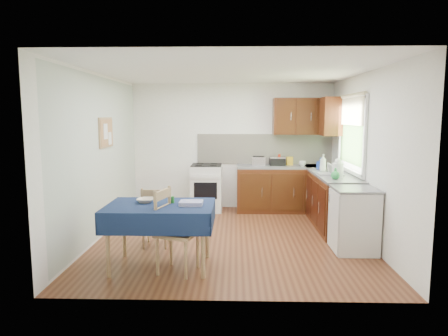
{
  "coord_description": "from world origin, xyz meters",
  "views": [
    {
      "loc": [
        0.06,
        -5.93,
        1.86
      ],
      "look_at": [
        -0.11,
        0.13,
        1.07
      ],
      "focal_mm": 32.0,
      "sensor_mm": 36.0,
      "label": 1
    }
  ],
  "objects_px": {
    "chair_near": "(174,228)",
    "toaster": "(259,161)",
    "dish_rack": "(330,173)",
    "kettle": "(338,169)",
    "sandwich_press": "(277,161)",
    "chair_far": "(156,215)",
    "dining_table": "(160,213)"
  },
  "relations": [
    {
      "from": "sandwich_press",
      "to": "dish_rack",
      "type": "height_order",
      "value": "dish_rack"
    },
    {
      "from": "chair_near",
      "to": "kettle",
      "type": "distance_m",
      "value": 2.95
    },
    {
      "from": "chair_far",
      "to": "chair_near",
      "type": "height_order",
      "value": "chair_near"
    },
    {
      "from": "chair_near",
      "to": "kettle",
      "type": "bearing_deg",
      "value": -37.19
    },
    {
      "from": "toaster",
      "to": "kettle",
      "type": "relative_size",
      "value": 0.87
    },
    {
      "from": "sandwich_press",
      "to": "kettle",
      "type": "relative_size",
      "value": 1.0
    },
    {
      "from": "chair_far",
      "to": "dish_rack",
      "type": "relative_size",
      "value": 2.21
    },
    {
      "from": "toaster",
      "to": "dish_rack",
      "type": "height_order",
      "value": "toaster"
    },
    {
      "from": "toaster",
      "to": "sandwich_press",
      "type": "xyz_separation_m",
      "value": [
        0.37,
        0.1,
        -0.01
      ]
    },
    {
      "from": "dining_table",
      "to": "chair_near",
      "type": "bearing_deg",
      "value": -61.18
    },
    {
      "from": "toaster",
      "to": "dish_rack",
      "type": "bearing_deg",
      "value": -50.44
    },
    {
      "from": "dining_table",
      "to": "kettle",
      "type": "relative_size",
      "value": 4.43
    },
    {
      "from": "dining_table",
      "to": "kettle",
      "type": "distance_m",
      "value": 3.0
    },
    {
      "from": "chair_near",
      "to": "kettle",
      "type": "height_order",
      "value": "kettle"
    },
    {
      "from": "toaster",
      "to": "chair_near",
      "type": "bearing_deg",
      "value": -116.48
    },
    {
      "from": "chair_far",
      "to": "kettle",
      "type": "distance_m",
      "value": 2.92
    },
    {
      "from": "dining_table",
      "to": "toaster",
      "type": "height_order",
      "value": "toaster"
    },
    {
      "from": "sandwich_press",
      "to": "toaster",
      "type": "bearing_deg",
      "value": -151.56
    },
    {
      "from": "chair_far",
      "to": "sandwich_press",
      "type": "relative_size",
      "value": 2.95
    },
    {
      "from": "dish_rack",
      "to": "dining_table",
      "type": "bearing_deg",
      "value": -143.53
    },
    {
      "from": "dining_table",
      "to": "chair_near",
      "type": "xyz_separation_m",
      "value": [
        0.18,
        -0.14,
        -0.15
      ]
    },
    {
      "from": "chair_near",
      "to": "toaster",
      "type": "bearing_deg",
      "value": -4.14
    },
    {
      "from": "toaster",
      "to": "kettle",
      "type": "xyz_separation_m",
      "value": [
        1.17,
        -1.37,
        0.04
      ]
    },
    {
      "from": "toaster",
      "to": "sandwich_press",
      "type": "distance_m",
      "value": 0.38
    },
    {
      "from": "chair_near",
      "to": "kettle",
      "type": "xyz_separation_m",
      "value": [
        2.35,
        1.71,
        0.5
      ]
    },
    {
      "from": "sandwich_press",
      "to": "kettle",
      "type": "height_order",
      "value": "kettle"
    },
    {
      "from": "dining_table",
      "to": "chair_far",
      "type": "relative_size",
      "value": 1.5
    },
    {
      "from": "chair_far",
      "to": "kettle",
      "type": "xyz_separation_m",
      "value": [
        2.75,
        0.81,
        0.57
      ]
    },
    {
      "from": "toaster",
      "to": "kettle",
      "type": "distance_m",
      "value": 1.81
    },
    {
      "from": "dining_table",
      "to": "toaster",
      "type": "relative_size",
      "value": 5.1
    },
    {
      "from": "dish_rack",
      "to": "toaster",
      "type": "bearing_deg",
      "value": 135.24
    },
    {
      "from": "dining_table",
      "to": "kettle",
      "type": "bearing_deg",
      "value": 7.27
    }
  ]
}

